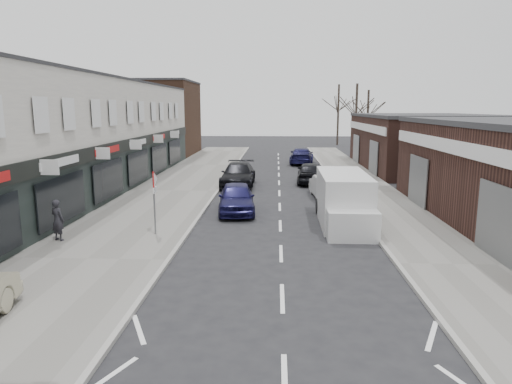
# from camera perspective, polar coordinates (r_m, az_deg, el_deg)

# --- Properties ---
(pavement_left) EXTENTS (5.50, 64.00, 0.12)m
(pavement_left) POSITION_cam_1_polar(r_m,az_deg,el_deg) (29.33, -10.37, 0.08)
(pavement_left) COLOR slate
(pavement_left) RESTS_ON ground
(pavement_right) EXTENTS (3.50, 64.00, 0.12)m
(pavement_right) POSITION_cam_1_polar(r_m,az_deg,el_deg) (29.20, 14.30, -0.12)
(pavement_right) COLOR slate
(pavement_right) RESTS_ON ground
(shop_terrace_left) EXTENTS (8.00, 41.00, 7.10)m
(shop_terrace_left) POSITION_cam_1_polar(r_m,az_deg,el_deg) (28.91, -24.97, 6.10)
(shop_terrace_left) COLOR silver
(shop_terrace_left) RESTS_ON ground
(brick_block_far) EXTENTS (8.00, 10.00, 8.00)m
(brick_block_far) POSITION_cam_1_polar(r_m,az_deg,el_deg) (52.82, -12.15, 8.90)
(brick_block_far) COLOR #42291C
(brick_block_far) RESTS_ON ground
(right_unit_far) EXTENTS (10.00, 16.00, 4.50)m
(right_unit_far) POSITION_cam_1_polar(r_m,az_deg,el_deg) (42.18, 20.21, 5.75)
(right_unit_far) COLOR #3A201A
(right_unit_far) RESTS_ON ground
(tree_far_a) EXTENTS (3.60, 3.60, 8.00)m
(tree_far_a) POSITION_cam_1_polar(r_m,az_deg,el_deg) (55.13, 12.22, 4.78)
(tree_far_a) COLOR #382D26
(tree_far_a) RESTS_ON ground
(tree_far_b) EXTENTS (3.60, 3.60, 7.50)m
(tree_far_b) POSITION_cam_1_polar(r_m,az_deg,el_deg) (61.46, 13.61, 5.29)
(tree_far_b) COLOR #382D26
(tree_far_b) RESTS_ON ground
(tree_far_c) EXTENTS (3.60, 3.60, 8.50)m
(tree_far_c) POSITION_cam_1_polar(r_m,az_deg,el_deg) (66.88, 10.11, 5.83)
(tree_far_c) COLOR #382D26
(tree_far_c) RESTS_ON ground
(warning_sign) EXTENTS (0.12, 0.80, 2.70)m
(warning_sign) POSITION_cam_1_polar(r_m,az_deg,el_deg) (19.03, -12.57, 0.93)
(warning_sign) COLOR slate
(warning_sign) RESTS_ON pavement_left
(white_van) EXTENTS (2.17, 6.00, 2.33)m
(white_van) POSITION_cam_1_polar(r_m,az_deg,el_deg) (21.24, 10.90, -1.04)
(white_van) COLOR silver
(white_van) RESTS_ON ground
(pedestrian) EXTENTS (0.71, 0.60, 1.64)m
(pedestrian) POSITION_cam_1_polar(r_m,az_deg,el_deg) (19.52, -23.55, -3.24)
(pedestrian) COLOR #222227
(pedestrian) RESTS_ON pavement_left
(parked_car_left_a) EXTENTS (2.18, 4.57, 1.51)m
(parked_car_left_a) POSITION_cam_1_polar(r_m,az_deg,el_deg) (23.23, -2.46, -0.74)
(parked_car_left_a) COLOR #171544
(parked_car_left_a) RESTS_ON ground
(parked_car_left_b) EXTENTS (2.19, 5.38, 1.56)m
(parked_car_left_b) POSITION_cam_1_polar(r_m,az_deg,el_deg) (31.08, -2.24, 2.18)
(parked_car_left_b) COLOR black
(parked_car_left_b) RESTS_ON ground
(parked_car_right_a) EXTENTS (1.76, 4.32, 1.39)m
(parked_car_right_a) POSITION_cam_1_polar(r_m,az_deg,el_deg) (27.36, 8.72, 0.74)
(parked_car_right_a) COLOR silver
(parked_car_right_a) RESTS_ON ground
(parked_car_right_b) EXTENTS (2.09, 4.60, 1.53)m
(parked_car_right_b) POSITION_cam_1_polar(r_m,az_deg,el_deg) (32.47, 6.80, 2.44)
(parked_car_right_b) COLOR black
(parked_car_right_b) RESTS_ON ground
(parked_car_right_c) EXTENTS (2.61, 5.40, 1.51)m
(parked_car_right_c) POSITION_cam_1_polar(r_m,az_deg,el_deg) (43.69, 5.74, 4.52)
(parked_car_right_c) COLOR #14133D
(parked_car_right_c) RESTS_ON ground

